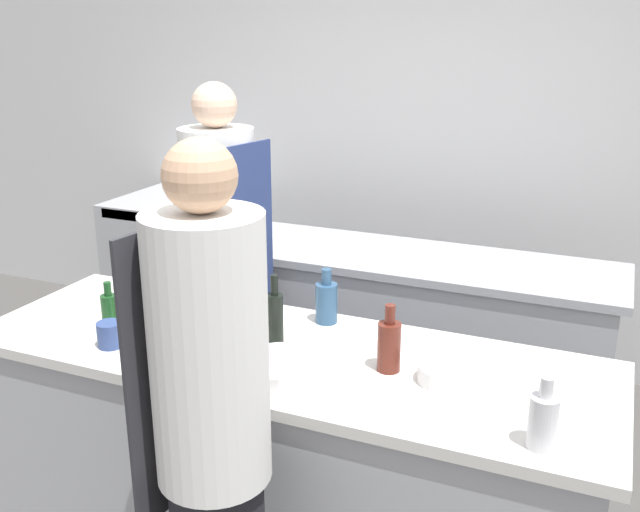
% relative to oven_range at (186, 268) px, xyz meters
% --- Properties ---
extents(wall_back, '(8.00, 0.06, 2.80)m').
position_rel_oven_range_xyz_m(wall_back, '(1.56, 0.42, 0.93)').
color(wall_back, silver).
rests_on(wall_back, ground_plane).
extents(prep_counter, '(2.34, 0.78, 0.91)m').
position_rel_oven_range_xyz_m(prep_counter, '(1.56, -1.71, -0.01)').
color(prep_counter, '#A8AAAF').
rests_on(prep_counter, ground_plane).
extents(pass_counter, '(2.25, 0.63, 0.91)m').
position_rel_oven_range_xyz_m(pass_counter, '(1.60, -0.47, -0.01)').
color(pass_counter, '#A8AAAF').
rests_on(pass_counter, ground_plane).
extents(oven_range, '(0.83, 0.74, 0.94)m').
position_rel_oven_range_xyz_m(oven_range, '(0.00, 0.00, 0.00)').
color(oven_range, '#A8AAAF').
rests_on(oven_range, ground_plane).
extents(chef_at_prep_near, '(0.35, 0.34, 1.76)m').
position_rel_oven_range_xyz_m(chef_at_prep_near, '(1.65, -2.33, 0.42)').
color(chef_at_prep_near, black).
rests_on(chef_at_prep_near, ground_plane).
extents(chef_at_stove, '(0.39, 0.37, 1.78)m').
position_rel_oven_range_xyz_m(chef_at_stove, '(0.90, -1.02, 0.43)').
color(chef_at_stove, black).
rests_on(chef_at_stove, ground_plane).
extents(bottle_olive_oil, '(0.09, 0.09, 0.23)m').
position_rel_oven_range_xyz_m(bottle_olive_oil, '(1.05, -1.74, 0.53)').
color(bottle_olive_oil, '#B2A84C').
rests_on(bottle_olive_oil, prep_counter).
extents(bottle_vinegar, '(0.06, 0.06, 0.19)m').
position_rel_oven_range_xyz_m(bottle_vinegar, '(0.88, -1.80, 0.51)').
color(bottle_vinegar, '#19471E').
rests_on(bottle_vinegar, prep_counter).
extents(bottle_wine, '(0.08, 0.08, 0.21)m').
position_rel_oven_range_xyz_m(bottle_wine, '(2.49, -1.98, 0.52)').
color(bottle_wine, silver).
rests_on(bottle_wine, prep_counter).
extents(bottle_cooking_oil, '(0.08, 0.08, 0.24)m').
position_rel_oven_range_xyz_m(bottle_cooking_oil, '(1.96, -1.71, 0.53)').
color(bottle_cooking_oil, '#5B2319').
rests_on(bottle_cooking_oil, prep_counter).
extents(bottle_sauce, '(0.06, 0.06, 0.27)m').
position_rel_oven_range_xyz_m(bottle_sauce, '(1.52, -1.67, 0.54)').
color(bottle_sauce, black).
rests_on(bottle_sauce, prep_counter).
extents(bottle_water, '(0.09, 0.09, 0.22)m').
position_rel_oven_range_xyz_m(bottle_water, '(1.61, -1.41, 0.53)').
color(bottle_water, '#2D5175').
rests_on(bottle_water, prep_counter).
extents(bowl_mixing_large, '(0.21, 0.21, 0.08)m').
position_rel_oven_range_xyz_m(bowl_mixing_large, '(1.27, -1.73, 0.48)').
color(bowl_mixing_large, white).
rests_on(bowl_mixing_large, prep_counter).
extents(bowl_prep_small, '(0.27, 0.27, 0.07)m').
position_rel_oven_range_xyz_m(bowl_prep_small, '(1.65, -1.90, 0.47)').
color(bowl_prep_small, white).
rests_on(bowl_prep_small, prep_counter).
extents(bowl_ceramic_blue, '(0.19, 0.19, 0.06)m').
position_rel_oven_range_xyz_m(bowl_ceramic_blue, '(2.16, -1.71, 0.47)').
color(bowl_ceramic_blue, white).
rests_on(bowl_ceramic_blue, prep_counter).
extents(cup, '(0.09, 0.09, 0.09)m').
position_rel_oven_range_xyz_m(cup, '(0.98, -1.93, 0.48)').
color(cup, '#33477F').
rests_on(cup, prep_counter).
extents(cutting_board, '(0.31, 0.23, 0.01)m').
position_rel_oven_range_xyz_m(cutting_board, '(2.40, -1.53, 0.44)').
color(cutting_board, white).
rests_on(cutting_board, prep_counter).
extents(stockpot, '(0.25, 0.25, 0.23)m').
position_rel_oven_range_xyz_m(stockpot, '(0.73, -0.59, 0.55)').
color(stockpot, '#A8AAAF').
rests_on(stockpot, pass_counter).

